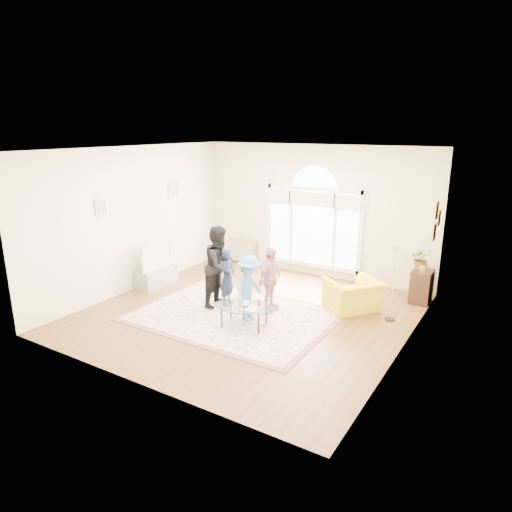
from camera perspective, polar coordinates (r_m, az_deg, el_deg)
The scene contains 17 objects.
ground at distance 9.17m, azimuth -0.99°, elevation -7.20°, with size 6.00×6.00×0.00m, color brown.
room_shell at distance 11.11m, azimuth 6.93°, elevation 5.26°, with size 6.00×6.00×6.00m.
area_rug at distance 9.06m, azimuth -2.85°, elevation -7.46°, with size 3.60×2.60×0.02m, color beige.
rug_border at distance 9.06m, azimuth -2.85°, elevation -7.48°, with size 3.80×2.80×0.01m, color #864E4C.
tv_console at distance 10.94m, azimuth -12.38°, elevation -2.53°, with size 0.45×1.00×0.42m, color gray.
television at distance 10.79m, azimuth -12.50°, elevation 0.01°, with size 0.17×1.02×0.59m.
coffee_table at distance 8.44m, azimuth -1.49°, elevation -6.38°, with size 1.25×0.93×0.54m.
armchair at distance 9.41m, azimuth 12.02°, elevation -4.84°, with size 0.99×0.87×0.65m, color gold.
side_cabinet at distance 10.23m, azimuth 19.98°, elevation -3.60°, with size 0.40×0.50×0.70m, color black.
floor_lamp at distance 8.84m, azimuth 17.03°, elevation 0.01°, with size 0.24×0.24×1.51m.
plant_pedestal at distance 10.33m, azimuth 19.65°, elevation -3.38°, with size 0.20×0.20×0.70m, color white.
potted_plant at distance 10.17m, azimuth 19.95°, elevation -0.31°, with size 0.41×0.35×0.45m, color #33722D.
leaning_picture at distance 12.49m, azimuth -1.57°, elevation -0.85°, with size 0.80×0.05×0.62m, color tan.
child_navy at distance 9.37m, azimuth -3.56°, elevation -2.69°, with size 0.44×0.29×1.19m, color #162139.
child_black at distance 9.33m, azimuth -4.54°, elevation -1.26°, with size 0.81×0.63×1.67m, color black.
child_pink at distance 9.09m, azimuth 1.77°, elevation -2.91°, with size 0.76×0.32×1.29m, color #CB8A98.
child_blue at distance 8.65m, azimuth -0.90°, elevation -3.99°, with size 0.82×0.47×1.27m, color #5087C0.
Camera 1 is at (4.56, -7.10, 3.60)m, focal length 32.00 mm.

